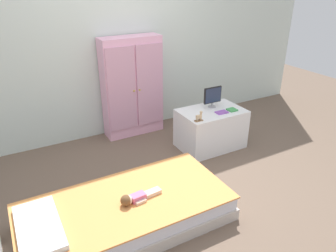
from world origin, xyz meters
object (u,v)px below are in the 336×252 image
Objects in this scene: tv_monitor at (213,96)px; rocking_horse_toy at (199,116)px; doll at (134,198)px; book_purple at (222,112)px; bed at (126,212)px; book_green at (232,110)px; wardrobe at (132,87)px; tv_stand at (211,129)px.

tv_monitor is 0.48m from rocking_horse_toy.
book_purple is at bearing 26.57° from doll.
book_green is at bearing 22.23° from bed.
tv_monitor is at bearing -45.10° from wardrobe.
book_green is (0.92, -0.98, -0.16)m from wardrobe.
rocking_horse_toy reaches higher than doll.
tv_monitor is 0.30m from book_green.
doll is at bearing -148.72° from rocking_horse_toy.
book_green is at bearing -46.83° from wardrobe.
doll is 1.69m from tv_stand.
tv_monitor is at bearing 87.94° from book_purple.
doll is 1.83m from tv_monitor.
tv_stand reaches higher than doll.
book_green is (1.72, 0.70, 0.39)m from bed.
wardrobe is 1.25m from book_purple.
rocking_horse_toy reaches higher than book_purple.
book_purple is at bearing -63.27° from tv_stand.
tv_stand is (1.50, 0.82, 0.13)m from bed.
book_green reaches higher than book_purple.
rocking_horse_toy is at bearing -144.03° from tv_monitor.
bed is 6.91× the size of tv_monitor.
tv_stand is 5.42× the size of book_purple.
rocking_horse_toy is 0.38m from book_purple.
tv_monitor is at bearing 53.25° from tv_stand.
bed is at bearing -151.74° from rocking_horse_toy.
rocking_horse_toy is 0.54m from book_green.
tv_monitor is at bearing 35.97° from rocking_horse_toy.
wardrobe is 10.94× the size of rocking_horse_toy.
tv_monitor is 1.79× the size of book_purple.
wardrobe reaches higher than doll.
tv_monitor is (1.57, 0.91, 0.53)m from bed.
doll is at bearing -155.69° from book_green.
rocking_horse_toy is 0.82× the size of book_purple.
tv_monitor reaches higher than tv_stand.
book_purple reaches higher than bed.
wardrobe reaches higher than bed.
tv_stand reaches higher than bed.
tv_monitor is (0.07, 0.09, 0.40)m from tv_stand.
doll is 1.84m from book_green.
rocking_horse_toy is (1.19, 0.64, 0.44)m from bed.
doll is at bearing -113.19° from wardrobe.
wardrobe is at bearing 64.64° from bed.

